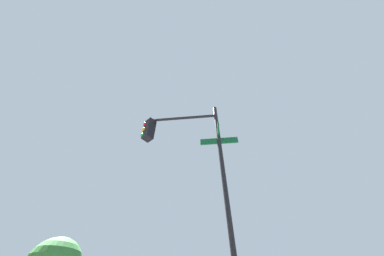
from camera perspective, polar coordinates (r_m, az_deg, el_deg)
name	(u,v)px	position (r m, az deg, el deg)	size (l,w,h in m)	color
traffic_signal_near	(186,152)	(5.66, -1.72, -7.05)	(2.48, 1.88, 6.32)	black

